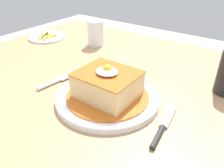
# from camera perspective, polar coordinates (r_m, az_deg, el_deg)

# --- Properties ---
(dining_table) EXTENTS (1.25, 0.98, 0.76)m
(dining_table) POSITION_cam_1_polar(r_m,az_deg,el_deg) (0.73, -0.21, -7.39)
(dining_table) COLOR #A87F56
(dining_table) RESTS_ON ground_plane
(main_plate) EXTENTS (0.28, 0.28, 0.02)m
(main_plate) POSITION_cam_1_polar(r_m,az_deg,el_deg) (0.61, -1.11, -3.29)
(main_plate) COLOR white
(main_plate) RESTS_ON dining_table
(sandwich_meal) EXTENTS (0.22, 0.22, 0.09)m
(sandwich_meal) POSITION_cam_1_polar(r_m,az_deg,el_deg) (0.59, -1.14, -0.45)
(sandwich_meal) COLOR #B75B1E
(sandwich_meal) RESTS_ON main_plate
(fork) EXTENTS (0.03, 0.14, 0.01)m
(fork) POSITION_cam_1_polar(r_m,az_deg,el_deg) (0.71, -14.40, 0.57)
(fork) COLOR silver
(fork) RESTS_ON dining_table
(knife) EXTENTS (0.04, 0.17, 0.01)m
(knife) POSITION_cam_1_polar(r_m,az_deg,el_deg) (0.52, 12.37, -11.36)
(knife) COLOR #262628
(knife) RESTS_ON dining_table
(drinking_glass) EXTENTS (0.07, 0.07, 0.10)m
(drinking_glass) POSITION_cam_1_polar(r_m,az_deg,el_deg) (0.98, -4.20, 12.34)
(drinking_glass) COLOR gold
(drinking_glass) RESTS_ON dining_table
(side_plate_fries) EXTENTS (0.17, 0.17, 0.02)m
(side_plate_fries) POSITION_cam_1_polar(r_m,az_deg,el_deg) (1.12, -16.14, 11.42)
(side_plate_fries) COLOR white
(side_plate_fries) RESTS_ON dining_table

